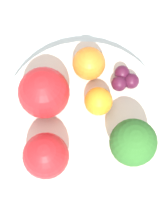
% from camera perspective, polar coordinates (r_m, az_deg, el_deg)
% --- Properties ---
extents(ground_plane, '(6.00, 6.00, 0.00)m').
position_cam_1_polar(ground_plane, '(0.51, -0.00, -2.18)').
color(ground_plane, gray).
extents(table_surface, '(1.20, 1.20, 0.02)m').
position_cam_1_polar(table_surface, '(0.50, -0.00, -1.85)').
color(table_surface, silver).
rests_on(table_surface, ground_plane).
extents(bowl, '(0.21, 0.21, 0.03)m').
position_cam_1_polar(bowl, '(0.48, -0.00, -0.97)').
color(bowl, silver).
rests_on(bowl, table_surface).
extents(broccoli, '(0.05, 0.05, 0.07)m').
position_cam_1_polar(broccoli, '(0.42, 7.49, -4.67)').
color(broccoli, '#99C17A').
rests_on(broccoli, bowl).
extents(apple_red, '(0.05, 0.05, 0.05)m').
position_cam_1_polar(apple_red, '(0.42, -5.83, -6.65)').
color(apple_red, red).
rests_on(apple_red, bowl).
extents(apple_green, '(0.06, 0.06, 0.06)m').
position_cam_1_polar(apple_green, '(0.44, -6.13, 2.95)').
color(apple_green, red).
rests_on(apple_green, bowl).
extents(orange_front, '(0.03, 0.03, 0.03)m').
position_cam_1_polar(orange_front, '(0.45, 2.23, 1.65)').
color(orange_front, orange).
rests_on(orange_front, bowl).
extents(orange_back, '(0.04, 0.04, 0.04)m').
position_cam_1_polar(orange_back, '(0.47, 0.17, 7.45)').
color(orange_back, orange).
rests_on(orange_back, bowl).
extents(grape_cluster, '(0.03, 0.03, 0.02)m').
position_cam_1_polar(grape_cluster, '(0.47, 6.13, 5.00)').
color(grape_cluster, '#47142D').
rests_on(grape_cluster, bowl).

